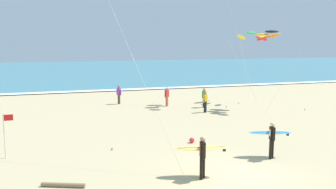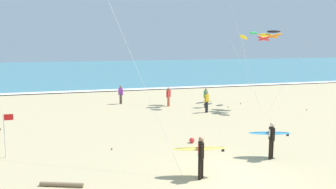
# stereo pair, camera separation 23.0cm
# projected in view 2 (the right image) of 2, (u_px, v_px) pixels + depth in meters

# --- Properties ---
(ground_plane) EXTENTS (160.00, 160.00, 0.00)m
(ground_plane) POSITION_uv_depth(u_px,v_px,m) (231.00, 178.00, 14.09)
(ground_plane) COLOR tan
(ocean_water) EXTENTS (160.00, 60.00, 0.08)m
(ocean_water) POSITION_uv_depth(u_px,v_px,m) (97.00, 70.00, 67.51)
(ocean_water) COLOR teal
(ocean_water) RESTS_ON ground
(shoreline_foam) EXTENTS (160.00, 1.39, 0.01)m
(shoreline_foam) POSITION_uv_depth(u_px,v_px,m) (122.00, 90.00, 39.32)
(shoreline_foam) COLOR white
(shoreline_foam) RESTS_ON ocean_water
(surfer_lead) EXTENTS (2.24, 1.15, 1.71)m
(surfer_lead) POSITION_uv_depth(u_px,v_px,m) (200.00, 152.00, 14.01)
(surfer_lead) COLOR black
(surfer_lead) RESTS_ON ground
(surfer_trailing) EXTENTS (2.03, 1.17, 1.71)m
(surfer_trailing) POSITION_uv_depth(u_px,v_px,m) (271.00, 136.00, 16.39)
(surfer_trailing) COLOR black
(surfer_trailing) RESTS_ON ground
(kite_arc_emerald_near) EXTENTS (2.73, 2.72, 6.18)m
(kite_arc_emerald_near) POSITION_uv_depth(u_px,v_px,m) (253.00, 36.00, 31.17)
(kite_arc_emerald_near) COLOR yellow
(kite_arc_emerald_near) RESTS_ON ground
(kite_arc_golden_mid) EXTENTS (3.26, 2.40, 5.95)m
(kite_arc_golden_mid) POSITION_uv_depth(u_px,v_px,m) (264.00, 37.00, 27.78)
(kite_arc_golden_mid) COLOR red
(kite_arc_golden_mid) RESTS_ON ground
(kite_arc_charcoal_low) EXTENTS (3.52, 2.48, 6.18)m
(kite_arc_charcoal_low) POSITION_uv_depth(u_px,v_px,m) (274.00, 34.00, 27.38)
(kite_arc_charcoal_low) COLOR orange
(kite_arc_charcoal_low) RESTS_ON ground
(bystander_green_top) EXTENTS (0.28, 0.47, 1.59)m
(bystander_green_top) POSITION_uv_depth(u_px,v_px,m) (206.00, 98.00, 29.03)
(bystander_green_top) COLOR black
(bystander_green_top) RESTS_ON ground
(bystander_purple_top) EXTENTS (0.35, 0.40, 1.59)m
(bystander_purple_top) POSITION_uv_depth(u_px,v_px,m) (121.00, 95.00, 30.71)
(bystander_purple_top) COLOR #4C3D2D
(bystander_purple_top) RESTS_ON ground
(bystander_yellow_top) EXTENTS (0.44, 0.32, 1.59)m
(bystander_yellow_top) POSITION_uv_depth(u_px,v_px,m) (207.00, 102.00, 26.97)
(bystander_yellow_top) COLOR black
(bystander_yellow_top) RESTS_ON ground
(bystander_red_top) EXTENTS (0.45, 0.31, 1.59)m
(bystander_red_top) POSITION_uv_depth(u_px,v_px,m) (169.00, 97.00, 29.59)
(bystander_red_top) COLOR #D8593F
(bystander_red_top) RESTS_ON ground
(lifeguard_flag) EXTENTS (0.45, 0.05, 2.10)m
(lifeguard_flag) POSITION_uv_depth(u_px,v_px,m) (6.00, 131.00, 16.38)
(lifeguard_flag) COLOR silver
(lifeguard_flag) RESTS_ON ground
(beach_ball) EXTENTS (0.28, 0.28, 0.28)m
(beach_ball) POSITION_uv_depth(u_px,v_px,m) (192.00, 140.00, 18.95)
(beach_ball) COLOR red
(beach_ball) RESTS_ON ground
(driftwood_log) EXTENTS (1.59, 0.76, 0.16)m
(driftwood_log) POSITION_uv_depth(u_px,v_px,m) (62.00, 184.00, 13.24)
(driftwood_log) COLOR #846B4C
(driftwood_log) RESTS_ON ground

